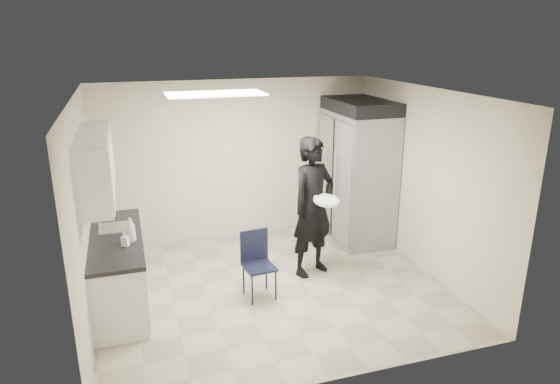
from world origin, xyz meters
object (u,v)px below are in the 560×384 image
object	(u,v)px
commercial_fridge	(357,177)
folding_chair	(259,267)
man_tuxedo	(313,207)
lower_counter	(119,272)

from	to	relation	value
commercial_fridge	folding_chair	distance (m)	2.60
man_tuxedo	commercial_fridge	bearing A→B (deg)	18.46
lower_counter	commercial_fridge	xyz separation A→B (m)	(3.78, 1.07, 0.62)
commercial_fridge	man_tuxedo	xyz separation A→B (m)	(-1.15, -1.00, -0.06)
man_tuxedo	folding_chair	bearing A→B (deg)	-175.46
lower_counter	man_tuxedo	xyz separation A→B (m)	(2.63, 0.07, 0.56)
lower_counter	commercial_fridge	bearing A→B (deg)	15.88
lower_counter	man_tuxedo	distance (m)	2.69
lower_counter	folding_chair	bearing A→B (deg)	-12.89
lower_counter	folding_chair	xyz separation A→B (m)	(1.72, -0.39, -0.00)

